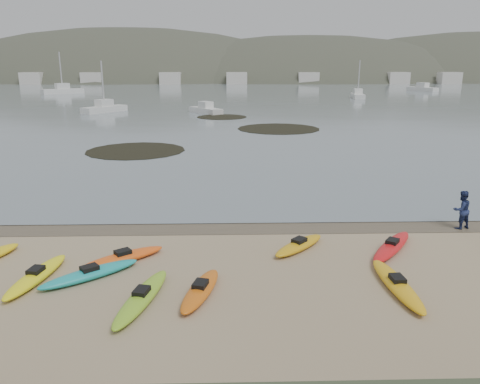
{
  "coord_description": "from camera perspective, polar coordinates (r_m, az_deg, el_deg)",
  "views": [
    {
      "loc": [
        -0.54,
        -20.03,
        7.03
      ],
      "look_at": [
        0.0,
        0.0,
        1.5
      ],
      "focal_mm": 35.0,
      "sensor_mm": 36.0,
      "label": 1
    }
  ],
  "objects": [
    {
      "name": "ground",
      "position": [
        21.23,
        0.0,
        -3.9
      ],
      "size": [
        600.0,
        600.0,
        0.0
      ],
      "primitive_type": "plane",
      "color": "tan",
      "rests_on": "ground"
    },
    {
      "name": "wet_sand",
      "position": [
        20.95,
        0.02,
        -4.17
      ],
      "size": [
        60.0,
        60.0,
        0.0
      ],
      "primitive_type": "plane",
      "color": "brown",
      "rests_on": "ground"
    },
    {
      "name": "water",
      "position": [
        320.11,
        -1.48,
        14.18
      ],
      "size": [
        1200.0,
        1200.0,
        0.0
      ],
      "primitive_type": "plane",
      "color": "slate",
      "rests_on": "ground"
    },
    {
      "name": "kayaks",
      "position": [
        16.55,
        -1.95,
        -9.07
      ],
      "size": [
        21.64,
        7.56,
        0.34
      ],
      "color": "gold",
      "rests_on": "ground"
    },
    {
      "name": "person_east",
      "position": [
        22.58,
        25.39,
        -1.97
      ],
      "size": [
        0.98,
        0.85,
        1.72
      ],
      "primitive_type": "imported",
      "rotation": [
        0.0,
        0.0,
        3.42
      ],
      "color": "navy",
      "rests_on": "ground"
    },
    {
      "name": "kelp_mats",
      "position": [
        50.26,
        -1.96,
        7.42
      ],
      "size": [
        21.83,
        32.24,
        0.04
      ],
      "color": "black",
      "rests_on": "water"
    },
    {
      "name": "moored_boats",
      "position": [
        101.68,
        -1.36,
        11.79
      ],
      "size": [
        96.87,
        61.15,
        1.31
      ],
      "color": "silver",
      "rests_on": "ground"
    },
    {
      "name": "far_hills",
      "position": [
        218.9,
        9.1,
        9.23
      ],
      "size": [
        550.0,
        135.0,
        80.0
      ],
      "color": "#384235",
      "rests_on": "ground"
    },
    {
      "name": "far_town",
      "position": [
        165.23,
        0.76,
        13.69
      ],
      "size": [
        199.0,
        5.0,
        4.0
      ],
      "color": "beige",
      "rests_on": "ground"
    }
  ]
}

